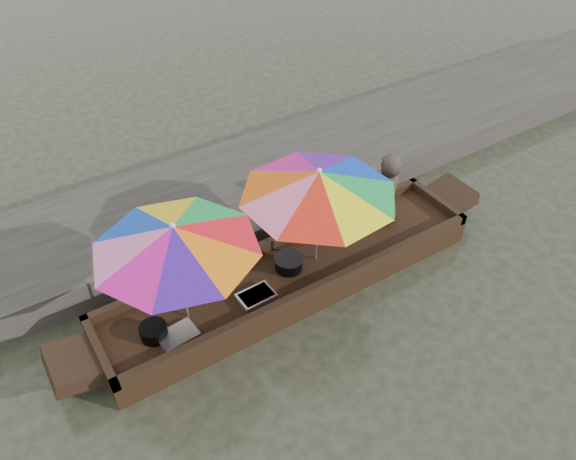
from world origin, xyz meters
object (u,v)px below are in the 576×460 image
tray_scallop (178,336)px  supply_bag (227,268)px  umbrella_bow (181,273)px  cooking_pot (154,331)px  vendor (388,188)px  umbrella_stern (317,216)px  boat_hull (292,278)px  charcoal_grill (289,264)px  tray_crayfish (256,297)px

tray_scallop → supply_bag: (1.03, 0.63, 0.10)m
supply_bag → umbrella_bow: 1.08m
cooking_pot → supply_bag: bearing=20.0°
supply_bag → vendor: (2.62, -0.20, 0.44)m
umbrella_stern → boat_hull: bearing=180.0°
tray_scallop → supply_bag: bearing=31.4°
tray_scallop → supply_bag: size_ratio=1.72×
charcoal_grill → umbrella_bow: 1.70m
cooking_pot → charcoal_grill: (2.05, 0.12, -0.00)m
cooking_pot → umbrella_stern: 2.57m
cooking_pot → tray_scallop: (0.24, -0.17, -0.06)m
supply_bag → umbrella_stern: umbrella_stern is taller
umbrella_bow → umbrella_stern: bearing=0.0°
umbrella_bow → umbrella_stern: 1.99m
tray_crayfish → vendor: bearing=9.1°
supply_bag → charcoal_grill: bearing=-23.6°
boat_hull → cooking_pot: size_ratio=16.32×
cooking_pot → tray_crayfish: cooking_pot is taller
boat_hull → umbrella_bow: size_ratio=2.78×
umbrella_bow → supply_bag: bearing=26.2°
vendor → umbrella_bow: size_ratio=0.57×
boat_hull → umbrella_stern: 1.03m
umbrella_stern → umbrella_bow: bearing=180.0°
tray_scallop → supply_bag: 1.21m
tray_crayfish → tray_scallop: (-1.14, -0.02, -0.01)m
charcoal_grill → tray_crayfish: bearing=-158.6°
boat_hull → umbrella_stern: umbrella_stern is taller
tray_scallop → umbrella_stern: 2.38m
charcoal_grill → supply_bag: supply_bag is taller
tray_scallop → vendor: bearing=6.7°
charcoal_grill → umbrella_bow: umbrella_bow is taller
charcoal_grill → tray_scallop: bearing=-170.9°
cooking_pot → umbrella_bow: bearing=9.2°
umbrella_stern → cooking_pot: bearing=-178.2°
vendor → umbrella_stern: size_ratio=0.54×
vendor → umbrella_stern: umbrella_stern is taller
cooking_pot → tray_scallop: size_ratio=0.71×
cooking_pot → umbrella_stern: (2.48, 0.08, 0.69)m
cooking_pot → tray_scallop: cooking_pot is taller
cooking_pot → tray_crayfish: size_ratio=0.71×
tray_scallop → umbrella_bow: size_ratio=0.24×
cooking_pot → tray_crayfish: bearing=-6.0°
boat_hull → vendor: 1.97m
umbrella_stern → tray_crayfish: bearing=-168.6°
supply_bag → tray_scallop: bearing=-148.6°
tray_scallop → vendor: vendor is taller
tray_crayfish → charcoal_grill: 0.73m
umbrella_bow → vendor: bearing=3.0°
tray_crayfish → umbrella_stern: (1.11, 0.22, 0.73)m
tray_crayfish → supply_bag: size_ratio=1.72×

